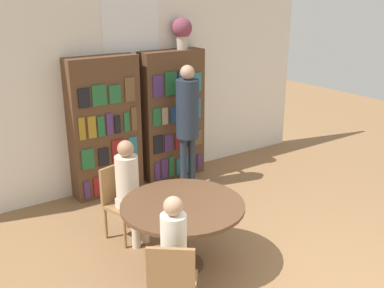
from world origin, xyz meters
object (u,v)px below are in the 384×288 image
flower_vase (182,31)px  seated_reader_left (130,186)px  chair_near_camera (172,282)px  chair_left_side (120,198)px  reading_table (183,213)px  seated_reader_right (175,251)px  bookshelf_left (105,127)px  bookshelf_right (172,115)px  librarian_standing (187,113)px

flower_vase → seated_reader_left: (-1.67, -1.44, -1.56)m
chair_near_camera → seated_reader_left: (0.39, 1.55, 0.22)m
chair_left_side → seated_reader_left: 0.28m
reading_table → seated_reader_right: bearing=-128.3°
seated_reader_right → bookshelf_left: bearing=116.0°
bookshelf_right → reading_table: 2.57m
seated_reader_left → reading_table: bearing=90.0°
chair_left_side → bookshelf_left: bearing=-123.0°
librarian_standing → chair_near_camera: bearing=-126.2°
bookshelf_right → seated_reader_right: 3.35m
chair_left_side → reading_table: bearing=90.0°
flower_vase → chair_near_camera: flower_vase is taller
chair_left_side → seated_reader_right: (-0.23, -1.58, 0.18)m
chair_near_camera → bookshelf_left: bearing=114.4°
chair_left_side → librarian_standing: size_ratio=0.48×
bookshelf_right → chair_left_side: bearing=-140.4°
flower_vase → seated_reader_right: bearing=-124.4°
seated_reader_right → seated_reader_left: bearing=117.2°
chair_left_side → bookshelf_right: bearing=-156.0°
bookshelf_left → flower_vase: flower_vase is taller
flower_vase → seated_reader_left: 2.70m
bookshelf_left → bookshelf_right: (1.13, -0.00, 0.00)m
reading_table → seated_reader_right: 0.80m
flower_vase → bookshelf_right: bearing=-178.6°
flower_vase → librarian_standing: (-0.25, -0.51, -1.12)m
flower_vase → seated_reader_right: 3.79m
chair_left_side → librarian_standing: librarian_standing is taller
seated_reader_left → seated_reader_right: (-0.28, -1.41, -0.03)m
flower_vase → librarian_standing: bearing=-115.9°
reading_table → bookshelf_left: bearing=86.7°
bookshelf_right → seated_reader_left: 2.07m
chair_left_side → seated_reader_left: size_ratio=0.71×
chair_left_side → librarian_standing: (1.47, 0.76, 0.65)m
chair_near_camera → seated_reader_right: bearing=90.0°
seated_reader_right → librarian_standing: bearing=92.3°
reading_table → chair_near_camera: chair_near_camera is taller
bookshelf_right → reading_table: bookshelf_right is taller
chair_near_camera → seated_reader_left: bearing=114.1°
seated_reader_left → bookshelf_right: bearing=-151.5°
chair_near_camera → flower_vase: bearing=93.8°
seated_reader_right → reading_table: bearing=90.0°
chair_near_camera → bookshelf_right: bearing=96.3°
seated_reader_left → librarian_standing: (1.42, 0.93, 0.44)m
bookshelf_right → bookshelf_left: bearing=180.0°
seated_reader_right → librarian_standing: librarian_standing is taller
bookshelf_left → flower_vase: (1.32, 0.00, 1.28)m
flower_vase → chair_left_side: (-1.72, -1.26, -1.77)m
bookshelf_left → reading_table: 2.24m
reading_table → chair_left_side: chair_left_side is taller
bookshelf_left → chair_near_camera: size_ratio=2.24×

